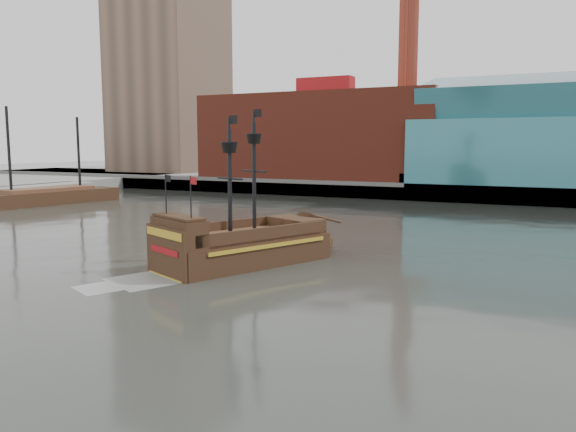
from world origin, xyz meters
The scene contains 6 objects.
ground centered at (0.00, 0.00, 0.00)m, with size 400.00×400.00×0.00m, color #242622.
promenade_far centered at (0.00, 92.00, 1.00)m, with size 220.00×60.00×2.00m, color slate.
seawall centered at (0.00, 62.50, 1.30)m, with size 220.00×1.00×2.60m, color #4C4C49.
skyline centered at (5.21, 84.56, 24.55)m, with size 149.00×45.00×62.00m.
pirate_ship centered at (-3.50, 12.45, 1.05)m, with size 10.38×16.10×11.63m.
docked_vessel centered at (-48.54, 34.64, 0.89)m, with size 8.22×21.04×13.97m.
Camera 1 is at (16.60, -20.80, 8.37)m, focal length 35.00 mm.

